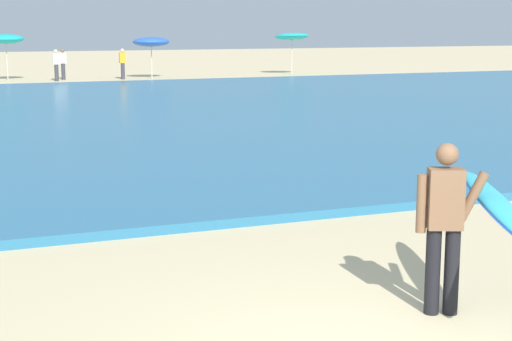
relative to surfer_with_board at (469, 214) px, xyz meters
name	(u,v)px	position (x,y,z in m)	size (l,w,h in m)	color
sea	(54,118)	(-1.59, 18.05, -0.96)	(120.00, 28.00, 0.14)	teal
surfer_with_board	(469,214)	(0.00, 0.00, 0.00)	(1.37, 2.53, 1.73)	black
beach_umbrella_1	(6,39)	(-1.43, 36.16, 1.05)	(1.80, 1.81, 2.34)	beige
beach_umbrella_2	(151,42)	(5.79, 35.15, 0.87)	(1.91, 1.93, 2.17)	beige
beach_umbrella_3	(292,37)	(14.03, 35.55, 1.09)	(1.93, 1.96, 2.40)	beige
beachgoer_near_row_left	(63,63)	(1.29, 35.79, -0.19)	(0.32, 0.20, 1.58)	#383842
beachgoer_near_row_mid	(123,63)	(4.21, 34.99, -0.19)	(0.32, 0.20, 1.58)	#383842
beachgoer_near_row_right	(56,64)	(0.83, 34.92, -0.19)	(0.32, 0.20, 1.58)	#383842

